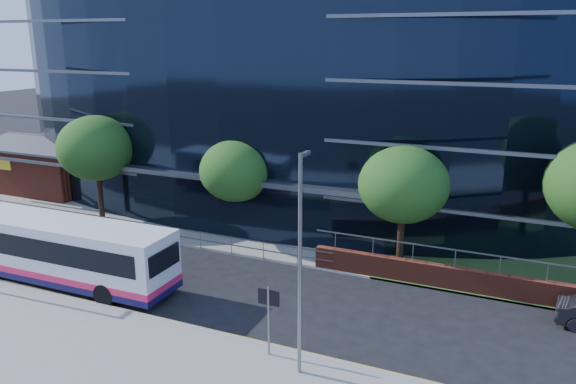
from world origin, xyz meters
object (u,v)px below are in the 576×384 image
at_px(brick_pavilion, 51,166).
at_px(street_sign, 269,306).
at_px(city_bus, 65,251).
at_px(tree_far_b, 236,171).
at_px(streetlight_east, 300,260).
at_px(tree_far_a, 96,148).
at_px(tree_far_c, 404,185).

relative_size(brick_pavilion, street_sign, 3.07).
bearing_deg(street_sign, city_bus, 170.55).
relative_size(tree_far_b, streetlight_east, 0.76).
height_order(streetlight_east, city_bus, streetlight_east).
xyz_separation_m(street_sign, tree_far_a, (-17.50, 10.59, 2.71)).
bearing_deg(streetlight_east, brick_pavilion, 150.76).
bearing_deg(street_sign, tree_far_c, 76.71).
xyz_separation_m(brick_pavilion, tree_far_a, (9.00, -4.50, 2.92)).
height_order(tree_far_c, streetlight_east, streetlight_east).
relative_size(streetlight_east, city_bus, 0.67).
height_order(brick_pavilion, streetlight_east, streetlight_east).
xyz_separation_m(street_sign, streetlight_east, (1.50, -0.59, 2.29)).
bearing_deg(street_sign, tree_far_a, 148.83).
height_order(street_sign, tree_far_b, tree_far_b).
bearing_deg(tree_far_c, brick_pavilion, 171.18).
bearing_deg(streetlight_east, city_bus, 169.17).
distance_m(street_sign, tree_far_a, 20.63).
height_order(street_sign, streetlight_east, streetlight_east).
relative_size(brick_pavilion, tree_far_b, 1.42).
distance_m(tree_far_a, streetlight_east, 22.05).
relative_size(street_sign, tree_far_b, 0.46).
bearing_deg(tree_far_a, tree_far_b, 2.86).
bearing_deg(tree_far_b, tree_far_c, -2.86).
bearing_deg(streetlight_east, tree_far_b, 127.63).
relative_size(street_sign, tree_far_c, 0.43).
height_order(street_sign, tree_far_c, tree_far_c).
xyz_separation_m(tree_far_c, city_bus, (-14.47, -8.60, -2.84)).
distance_m(tree_far_b, tree_far_c, 10.02).
xyz_separation_m(brick_pavilion, street_sign, (26.50, -15.09, 0.21)).
xyz_separation_m(tree_far_b, city_bus, (-4.47, -9.10, -2.51)).
height_order(tree_far_b, streetlight_east, streetlight_east).
bearing_deg(city_bus, brick_pavilion, 136.99).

